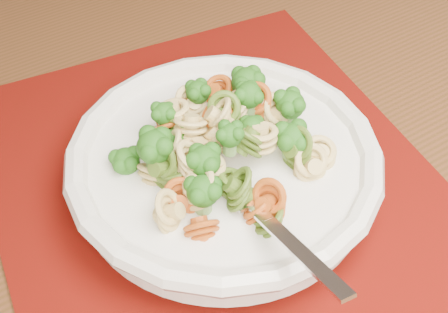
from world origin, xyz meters
The scene contains 5 objects.
dining_table centered at (-0.55, 0.51, 0.65)m, with size 1.58×1.29×0.75m.
placemat centered at (-0.57, 0.39, 0.75)m, with size 0.48×0.37×0.00m, color #4E0403.
pasta_bowl centered at (-0.59, 0.40, 0.78)m, with size 0.26×0.26×0.05m.
pasta_broccoli_heap centered at (-0.59, 0.40, 0.80)m, with size 0.22×0.22×0.06m, color #DDBA6D, non-canonical shape.
fork centered at (-0.54, 0.37, 0.80)m, with size 0.19×0.02×0.01m, color silver, non-canonical shape.
Camera 1 is at (-0.38, 0.12, 1.16)m, focal length 50.00 mm.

